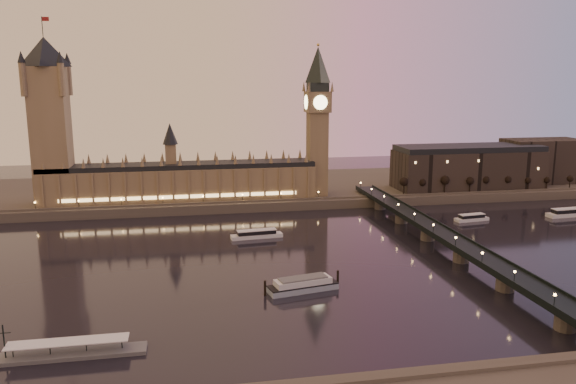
# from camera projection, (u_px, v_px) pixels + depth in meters

# --- Properties ---
(ground) EXTENTS (700.00, 700.00, 0.00)m
(ground) POSITION_uv_depth(u_px,v_px,m) (266.00, 261.00, 271.71)
(ground) COLOR black
(ground) RESTS_ON ground
(far_embankment) EXTENTS (560.00, 130.00, 6.00)m
(far_embankment) POSITION_uv_depth(u_px,v_px,m) (273.00, 188.00, 435.53)
(far_embankment) COLOR #423D35
(far_embankment) RESTS_ON ground
(palace_of_westminster) EXTENTS (180.00, 26.62, 52.00)m
(palace_of_westminster) POSITION_uv_depth(u_px,v_px,m) (181.00, 177.00, 376.85)
(palace_of_westminster) COLOR brown
(palace_of_westminster) RESTS_ON ground
(victoria_tower) EXTENTS (31.68, 31.68, 118.00)m
(victoria_tower) POSITION_uv_depth(u_px,v_px,m) (49.00, 112.00, 353.84)
(victoria_tower) COLOR brown
(victoria_tower) RESTS_ON ground
(big_ben) EXTENTS (17.68, 17.68, 104.00)m
(big_ben) POSITION_uv_depth(u_px,v_px,m) (317.00, 112.00, 385.41)
(big_ben) COLOR brown
(big_ben) RESTS_ON ground
(westminster_bridge) EXTENTS (13.20, 260.00, 15.30)m
(westminster_bridge) POSITION_uv_depth(u_px,v_px,m) (443.00, 240.00, 287.06)
(westminster_bridge) COLOR black
(westminster_bridge) RESTS_ON ground
(city_block) EXTENTS (155.00, 45.00, 34.00)m
(city_block) POSITION_uv_depth(u_px,v_px,m) (493.00, 165.00, 428.50)
(city_block) COLOR black
(city_block) RESTS_ON ground
(bare_tree_0) EXTENTS (5.34, 5.34, 10.86)m
(bare_tree_0) POSITION_uv_depth(u_px,v_px,m) (404.00, 184.00, 394.42)
(bare_tree_0) COLOR black
(bare_tree_0) RESTS_ON ground
(bare_tree_1) EXTENTS (5.34, 5.34, 10.86)m
(bare_tree_1) POSITION_uv_depth(u_px,v_px,m) (425.00, 183.00, 397.32)
(bare_tree_1) COLOR black
(bare_tree_1) RESTS_ON ground
(bare_tree_2) EXTENTS (5.34, 5.34, 10.86)m
(bare_tree_2) POSITION_uv_depth(u_px,v_px,m) (446.00, 182.00, 400.22)
(bare_tree_2) COLOR black
(bare_tree_2) RESTS_ON ground
(bare_tree_3) EXTENTS (5.34, 5.34, 10.86)m
(bare_tree_3) POSITION_uv_depth(u_px,v_px,m) (467.00, 182.00, 403.12)
(bare_tree_3) COLOR black
(bare_tree_3) RESTS_ON ground
(bare_tree_4) EXTENTS (5.34, 5.34, 10.86)m
(bare_tree_4) POSITION_uv_depth(u_px,v_px,m) (488.00, 181.00, 406.01)
(bare_tree_4) COLOR black
(bare_tree_4) RESTS_ON ground
(bare_tree_5) EXTENTS (5.34, 5.34, 10.86)m
(bare_tree_5) POSITION_uv_depth(u_px,v_px,m) (508.00, 180.00, 408.91)
(bare_tree_5) COLOR black
(bare_tree_5) RESTS_ON ground
(bare_tree_6) EXTENTS (5.34, 5.34, 10.86)m
(bare_tree_6) POSITION_uv_depth(u_px,v_px,m) (528.00, 179.00, 411.81)
(bare_tree_6) COLOR black
(bare_tree_6) RESTS_ON ground
(bare_tree_7) EXTENTS (5.34, 5.34, 10.86)m
(bare_tree_7) POSITION_uv_depth(u_px,v_px,m) (548.00, 179.00, 414.71)
(bare_tree_7) COLOR black
(bare_tree_7) RESTS_ON ground
(bare_tree_8) EXTENTS (5.34, 5.34, 10.86)m
(bare_tree_8) POSITION_uv_depth(u_px,v_px,m) (567.00, 178.00, 417.61)
(bare_tree_8) COLOR black
(bare_tree_8) RESTS_ON ground
(cruise_boat_a) EXTENTS (29.07, 8.85, 4.58)m
(cruise_boat_a) POSITION_uv_depth(u_px,v_px,m) (257.00, 234.00, 310.42)
(cruise_boat_a) COLOR silver
(cruise_boat_a) RESTS_ON ground
(cruise_boat_b) EXTENTS (28.98, 9.05, 5.27)m
(cruise_boat_b) POSITION_uv_depth(u_px,v_px,m) (568.00, 213.00, 359.07)
(cruise_boat_b) COLOR silver
(cruise_boat_b) RESTS_ON ground
(cruise_boat_c) EXTENTS (22.31, 8.69, 4.34)m
(cruise_boat_c) POSITION_uv_depth(u_px,v_px,m) (472.00, 218.00, 347.83)
(cruise_boat_c) COLOR silver
(cruise_boat_c) RESTS_ON ground
(moored_barge) EXTENTS (33.33, 13.81, 6.23)m
(moored_barge) POSITION_uv_depth(u_px,v_px,m) (303.00, 285.00, 232.57)
(moored_barge) COLOR #8D9FB4
(moored_barge) RESTS_ON ground
(pontoon_pier) EXTENTS (45.85, 7.64, 12.23)m
(pontoon_pier) POSITION_uv_depth(u_px,v_px,m) (71.00, 352.00, 177.70)
(pontoon_pier) COLOR #595B5E
(pontoon_pier) RESTS_ON ground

